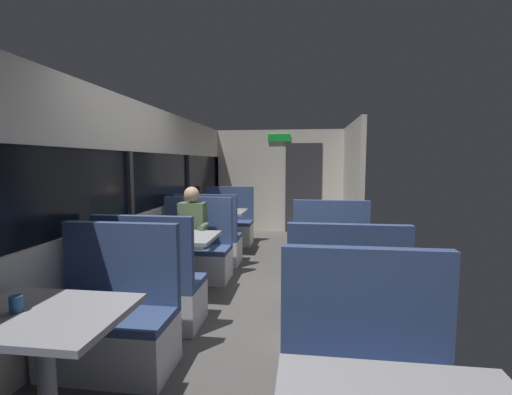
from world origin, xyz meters
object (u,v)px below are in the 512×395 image
at_px(bench_far_window_facing_end, 209,243).
at_px(bench_rear_aisle_facing_end, 344,311).
at_px(bench_mid_window_facing_entry, 195,255).
at_px(dining_table_near_window, 44,330).
at_px(bench_far_window_facing_entry, 228,227).
at_px(coffee_cup_primary, 16,304).
at_px(seated_passenger, 193,241).
at_px(dining_table_rear_aisle, 337,254).
at_px(bench_rear_aisle_facing_entry, 331,264).
at_px(bench_near_window_facing_entry, 112,326).
at_px(bench_mid_window_facing_end, 152,292).
at_px(dining_table_far_window, 219,216).
at_px(dining_table_mid_window, 177,244).

bearing_deg(bench_far_window_facing_end, bench_rear_aisle_facing_end, -52.20).
bearing_deg(bench_far_window_facing_end, bench_mid_window_facing_entry, -90.00).
xyz_separation_m(dining_table_near_window, bench_far_window_facing_end, (0.00, 3.52, -0.31)).
distance_m(bench_far_window_facing_entry, coffee_cup_primary, 4.95).
bearing_deg(seated_passenger, dining_table_near_window, -90.00).
bearing_deg(bench_mid_window_facing_entry, bench_far_window_facing_end, 90.00).
bearing_deg(dining_table_rear_aisle, bench_rear_aisle_facing_entry, 90.00).
distance_m(bench_near_window_facing_entry, bench_mid_window_facing_entry, 2.11).
distance_m(bench_mid_window_facing_entry, dining_table_rear_aisle, 2.03).
distance_m(bench_mid_window_facing_end, dining_table_far_window, 2.82).
bearing_deg(bench_far_window_facing_entry, bench_rear_aisle_facing_entry, -52.20).
distance_m(dining_table_far_window, dining_table_rear_aisle, 2.92).
bearing_deg(bench_rear_aisle_facing_entry, bench_mid_window_facing_end, -146.19).
distance_m(bench_near_window_facing_entry, dining_table_rear_aisle, 2.18).
xyz_separation_m(bench_mid_window_facing_end, coffee_cup_primary, (-0.15, -1.42, 0.46)).
distance_m(dining_table_far_window, bench_far_window_facing_entry, 0.77).
bearing_deg(dining_table_near_window, bench_near_window_facing_entry, 90.00).
relative_size(bench_mid_window_facing_entry, bench_rear_aisle_facing_end, 1.00).
bearing_deg(seated_passenger, dining_table_mid_window, -90.00).
bearing_deg(bench_rear_aisle_facing_end, bench_far_window_facing_entry, 115.78).
bearing_deg(bench_near_window_facing_entry, bench_rear_aisle_facing_end, 15.86).
height_order(bench_near_window_facing_entry, bench_rear_aisle_facing_entry, same).
relative_size(bench_mid_window_facing_entry, seated_passenger, 0.87).
xyz_separation_m(dining_table_near_window, dining_table_far_window, (0.00, 4.21, 0.00)).
distance_m(dining_table_near_window, bench_far_window_facing_entry, 4.92).
height_order(bench_far_window_facing_end, dining_table_rear_aisle, bench_far_window_facing_end).
relative_size(bench_near_window_facing_entry, coffee_cup_primary, 12.22).
xyz_separation_m(bench_near_window_facing_entry, dining_table_far_window, (0.00, 3.52, 0.31)).
bearing_deg(bench_mid_window_facing_entry, dining_table_rear_aisle, -26.68).
bearing_deg(dining_table_rear_aisle, coffee_cup_primary, -135.37).
bearing_deg(dining_table_far_window, dining_table_mid_window, -90.00).
relative_size(dining_table_near_window, bench_mid_window_facing_entry, 0.82).
bearing_deg(dining_table_rear_aisle, bench_rear_aisle_facing_end, -90.00).
height_order(bench_mid_window_facing_entry, bench_far_window_facing_entry, same).
bearing_deg(bench_far_window_facing_entry, dining_table_rear_aisle, -59.23).
distance_m(bench_mid_window_facing_end, seated_passenger, 1.34).
distance_m(bench_far_window_facing_end, bench_rear_aisle_facing_entry, 2.01).
height_order(bench_mid_window_facing_entry, coffee_cup_primary, bench_mid_window_facing_entry).
height_order(bench_near_window_facing_entry, dining_table_rear_aisle, bench_near_window_facing_entry).
bearing_deg(bench_far_window_facing_entry, bench_far_window_facing_end, -90.00).
bearing_deg(seated_passenger, bench_rear_aisle_facing_entry, -4.08).
xyz_separation_m(dining_table_near_window, bench_mid_window_facing_end, (0.00, 1.41, -0.31)).
xyz_separation_m(bench_far_window_facing_end, bench_far_window_facing_entry, (0.00, 1.40, 0.00)).
height_order(bench_mid_window_facing_end, seated_passenger, seated_passenger).
height_order(dining_table_mid_window, bench_mid_window_facing_end, bench_mid_window_facing_end).
bearing_deg(coffee_cup_primary, dining_table_rear_aisle, 44.63).
bearing_deg(bench_rear_aisle_facing_entry, seated_passenger, 175.92).
relative_size(dining_table_far_window, seated_passenger, 0.71).
xyz_separation_m(dining_table_mid_window, dining_table_rear_aisle, (1.79, -0.20, 0.00)).
distance_m(bench_far_window_facing_entry, bench_rear_aisle_facing_entry, 2.92).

